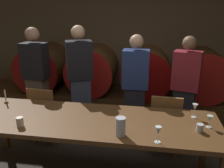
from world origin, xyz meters
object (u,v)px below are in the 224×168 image
wine_barrel_center_left (93,69)px  guest_far_left (37,80)px  dining_table (90,124)px  wine_glass_far_right (210,119)px  chair_right (165,121)px  wine_barrel_center_right (147,71)px  cup_right (200,128)px  guest_far_right (185,90)px  wine_barrel_far_right (202,74)px  guest_center_left (80,81)px  candle_center (6,99)px  pitcher (121,127)px  chair_left (46,112)px  cup_left (20,122)px  wine_glass_center_left (158,131)px  guest_center_right (135,88)px  wine_glass_center_right (195,108)px  wine_barrel_far_left (45,67)px

wine_barrel_center_left → guest_far_left: 1.21m
dining_table → wine_glass_far_right: 1.30m
chair_right → wine_barrel_center_left: bearing=-42.7°
wine_barrel_center_right → cup_right: 2.18m
wine_barrel_center_right → guest_far_right: (0.58, -0.96, 0.00)m
wine_barrel_center_left → wine_barrel_far_right: bearing=0.0°
dining_table → guest_center_left: 1.10m
candle_center → pitcher: bearing=-20.2°
chair_left → cup_right: size_ratio=10.53×
wine_barrel_far_right → cup_left: bearing=-134.8°
cup_left → wine_barrel_far_right: bearing=45.2°
wine_glass_center_left → cup_left: wine_glass_center_left is taller
guest_far_left → guest_center_right: bearing=-174.9°
chair_left → candle_center: 0.61m
guest_center_right → wine_glass_center_right: 1.06m
wine_barrel_far_left → guest_far_right: bearing=-20.4°
candle_center → pitcher: candle_center is taller
guest_far_left → pitcher: guest_far_left is taller
wine_glass_center_left → wine_glass_far_right: wine_glass_center_left is taller
chair_right → pitcher: pitcher is taller
dining_table → chair_right: size_ratio=3.28×
chair_left → chair_right: 1.74m
wine_barrel_center_right → wine_glass_center_left: wine_barrel_center_right is taller
wine_barrel_far_right → chair_right: size_ratio=1.07×
chair_right → candle_center: (-2.10, -0.35, 0.33)m
dining_table → guest_far_right: guest_far_right is taller
wine_glass_center_right → cup_left: 1.94m
chair_left → wine_glass_center_right: (2.02, -0.41, 0.40)m
candle_center → cup_right: (2.39, -0.38, -0.01)m
wine_barrel_far_left → chair_right: wine_barrel_far_left is taller
cup_right → guest_far_left: bearing=154.3°
chair_left → wine_barrel_far_left: bearing=-59.8°
cup_right → wine_glass_far_right: bearing=45.1°
wine_barrel_center_left → wine_glass_center_left: size_ratio=5.72×
guest_far_right → wine_glass_far_right: bearing=112.9°
wine_glass_center_right → guest_far_left: bearing=161.5°
pitcher → wine_barrel_far_right: bearing=62.8°
guest_center_left → cup_left: bearing=54.8°
pitcher → cup_right: size_ratio=2.33×
chair_right → cup_right: (0.29, -0.73, 0.32)m
wine_barrel_far_right → guest_center_left: bearing=-153.1°
dining_table → candle_center: (-1.21, 0.29, 0.12)m
wine_barrel_center_right → dining_table: (-0.58, -2.01, -0.11)m
wine_barrel_center_left → cup_left: size_ratio=9.30×
chair_right → guest_center_left: size_ratio=0.51×
guest_far_right → cup_right: 1.14m
wine_barrel_center_left → cup_right: wine_barrel_center_left is taller
guest_far_right → wine_glass_center_right: 0.80m
wine_barrel_center_left → wine_barrel_far_right: size_ratio=1.00×
wine_barrel_far_left → dining_table: bearing=-54.5°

